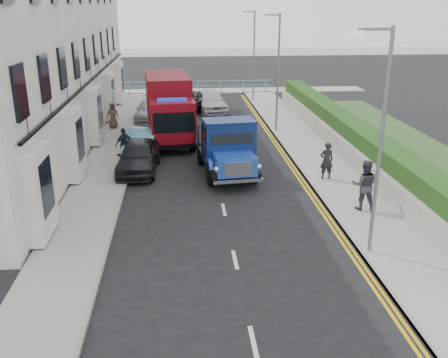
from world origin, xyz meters
TOP-DOWN VIEW (x-y plane):
  - ground at (0.00, 0.00)m, footprint 120.00×120.00m
  - pavement_west at (-5.20, 9.00)m, footprint 2.40×38.00m
  - pavement_east at (5.30, 9.00)m, footprint 2.60×38.00m
  - promenade at (0.00, 29.00)m, footprint 30.00×2.50m
  - sea_plane at (0.00, 60.00)m, footprint 120.00×120.00m
  - terrace_west at (-9.47, 13.00)m, footprint 6.31×30.20m
  - garden_east at (7.21, 9.00)m, footprint 1.45×28.00m
  - seafront_railing at (0.00, 28.20)m, footprint 13.00×0.08m
  - lamp_near at (4.18, -2.00)m, footprint 1.23×0.18m
  - lamp_mid at (4.18, 14.00)m, footprint 1.23×0.18m
  - lamp_far at (4.18, 24.00)m, footprint 1.23×0.18m
  - bedford_lorry at (0.54, 5.85)m, footprint 2.72×5.82m
  - red_lorry at (-2.23, 12.81)m, footprint 2.94×7.13m
  - parked_car_front at (-3.60, 7.00)m, footprint 2.04×4.54m
  - parked_car_mid at (-3.60, 9.56)m, footprint 1.93×4.31m
  - parked_car_rear at (-3.60, 18.00)m, footprint 2.10×4.80m
  - seafront_car_left at (-0.98, 21.74)m, footprint 2.92×5.20m
  - seafront_car_right at (0.60, 20.33)m, footprint 2.58×4.98m
  - pedestrian_east_near at (4.84, 4.90)m, footprint 0.62×0.42m
  - pedestrian_east_far at (5.26, 1.34)m, footprint 1.11×0.97m
  - pedestrian_west_near at (-4.40, 8.55)m, footprint 1.01×0.88m
  - pedestrian_west_far at (-5.80, 15.42)m, footprint 0.78×0.51m

SIDE VIEW (x-z plane):
  - ground at x=0.00m, z-range 0.00..0.00m
  - sea_plane at x=0.00m, z-range 0.00..0.00m
  - pavement_west at x=-5.20m, z-range 0.00..0.12m
  - pavement_east at x=5.30m, z-range 0.00..0.12m
  - promenade at x=0.00m, z-range 0.00..0.12m
  - seafront_railing at x=0.00m, z-range 0.03..1.14m
  - seafront_car_left at x=-0.98m, z-range 0.00..1.37m
  - parked_car_rear at x=-3.60m, z-range 0.00..1.37m
  - parked_car_mid at x=-3.60m, z-range 0.00..1.37m
  - parked_car_front at x=-3.60m, z-range 0.00..1.51m
  - seafront_car_right at x=0.60m, z-range 0.00..1.62m
  - garden_east at x=7.21m, z-range 0.02..1.77m
  - pedestrian_west_far at x=-5.80m, z-range 0.12..1.71m
  - pedestrian_west_near at x=-4.40m, z-range 0.12..1.75m
  - pedestrian_east_near at x=4.84m, z-range 0.12..1.79m
  - pedestrian_east_far at x=5.26m, z-range 0.12..2.07m
  - bedford_lorry at x=0.54m, z-range -0.11..2.56m
  - red_lorry at x=-2.23m, z-range 0.12..3.76m
  - lamp_near at x=4.18m, z-range 0.50..7.50m
  - lamp_mid at x=4.18m, z-range 0.50..7.50m
  - lamp_far at x=4.18m, z-range 0.50..7.50m
  - terrace_west at x=-9.47m, z-range 0.04..14.29m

